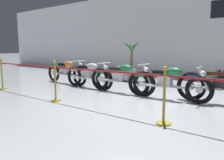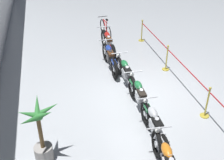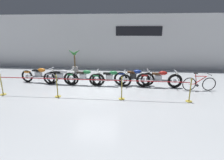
{
  "view_description": "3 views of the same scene",
  "coord_description": "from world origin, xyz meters",
  "px_view_note": "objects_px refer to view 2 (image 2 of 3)",
  "views": [
    {
      "loc": [
        3.01,
        -5.0,
        1.35
      ],
      "look_at": [
        -0.83,
        0.17,
        0.43
      ],
      "focal_mm": 35.0,
      "sensor_mm": 36.0,
      "label": 1
    },
    {
      "loc": [
        -7.43,
        2.96,
        5.39
      ],
      "look_at": [
        0.53,
        1.03,
        0.42
      ],
      "focal_mm": 45.0,
      "sensor_mm": 36.0,
      "label": 2
    },
    {
      "loc": [
        1.78,
        -8.81,
        3.04
      ],
      "look_at": [
        0.9,
        0.1,
        0.46
      ],
      "focal_mm": 28.0,
      "sensor_mm": 36.0,
      "label": 3
    }
  ],
  "objects_px": {
    "motorcycle_green_2": "(139,97)",
    "motorcycle_blue_4": "(110,58)",
    "motorcycle_silver_1": "(154,125)",
    "stanchion_mid_right": "(166,62)",
    "potted_palm_left_of_row": "(41,136)",
    "motorcycle_green_3": "(126,74)",
    "stanchion_far_left": "(204,92)",
    "motorcycle_red_5": "(108,44)",
    "bicycle": "(105,29)",
    "stanchion_far_right": "(142,34)",
    "stanchion_mid_left": "(206,107)"
  },
  "relations": [
    {
      "from": "stanchion_mid_left",
      "to": "stanchion_mid_right",
      "type": "xyz_separation_m",
      "value": [
        3.01,
        0.0,
        0.0
      ]
    },
    {
      "from": "potted_palm_left_of_row",
      "to": "stanchion_far_right",
      "type": "relative_size",
      "value": 1.65
    },
    {
      "from": "motorcycle_green_2",
      "to": "motorcycle_blue_4",
      "type": "distance_m",
      "value": 2.82
    },
    {
      "from": "stanchion_far_right",
      "to": "motorcycle_red_5",
      "type": "bearing_deg",
      "value": 118.47
    },
    {
      "from": "motorcycle_blue_4",
      "to": "motorcycle_green_3",
      "type": "bearing_deg",
      "value": -168.47
    },
    {
      "from": "motorcycle_red_5",
      "to": "stanchion_mid_left",
      "type": "xyz_separation_m",
      "value": [
        -4.96,
        -1.88,
        -0.12
      ]
    },
    {
      "from": "stanchion_far_left",
      "to": "stanchion_mid_right",
      "type": "bearing_deg",
      "value": 0.0
    },
    {
      "from": "motorcycle_green_3",
      "to": "motorcycle_blue_4",
      "type": "relative_size",
      "value": 1.04
    },
    {
      "from": "motorcycle_red_5",
      "to": "stanchion_far_left",
      "type": "relative_size",
      "value": 0.28
    },
    {
      "from": "motorcycle_silver_1",
      "to": "bicycle",
      "type": "bearing_deg",
      "value": -2.48
    },
    {
      "from": "bicycle",
      "to": "motorcycle_blue_4",
      "type": "bearing_deg",
      "value": 170.32
    },
    {
      "from": "motorcycle_silver_1",
      "to": "motorcycle_red_5",
      "type": "relative_size",
      "value": 0.85
    },
    {
      "from": "potted_palm_left_of_row",
      "to": "motorcycle_green_2",
      "type": "bearing_deg",
      "value": -63.99
    },
    {
      "from": "potted_palm_left_of_row",
      "to": "bicycle",
      "type": "bearing_deg",
      "value": -23.22
    },
    {
      "from": "motorcycle_green_3",
      "to": "motorcycle_silver_1",
      "type": "bearing_deg",
      "value": 179.45
    },
    {
      "from": "motorcycle_silver_1",
      "to": "motorcycle_blue_4",
      "type": "height_order",
      "value": "motorcycle_blue_4"
    },
    {
      "from": "motorcycle_green_2",
      "to": "bicycle",
      "type": "bearing_deg",
      "value": -2.66
    },
    {
      "from": "bicycle",
      "to": "stanchion_far_right",
      "type": "relative_size",
      "value": 1.63
    },
    {
      "from": "motorcycle_silver_1",
      "to": "stanchion_mid_left",
      "type": "xyz_separation_m",
      "value": [
        0.55,
        -1.88,
        -0.1
      ]
    },
    {
      "from": "motorcycle_red_5",
      "to": "stanchion_mid_left",
      "type": "bearing_deg",
      "value": -159.25
    },
    {
      "from": "bicycle",
      "to": "stanchion_far_left",
      "type": "relative_size",
      "value": 0.19
    },
    {
      "from": "motorcycle_green_3",
      "to": "stanchion_far_right",
      "type": "bearing_deg",
      "value": -26.74
    },
    {
      "from": "motorcycle_green_2",
      "to": "motorcycle_green_3",
      "type": "bearing_deg",
      "value": 0.44
    },
    {
      "from": "motorcycle_green_2",
      "to": "motorcycle_green_3",
      "type": "height_order",
      "value": "motorcycle_green_2"
    },
    {
      "from": "motorcycle_red_5",
      "to": "stanchion_mid_right",
      "type": "relative_size",
      "value": 2.34
    },
    {
      "from": "motorcycle_green_2",
      "to": "stanchion_mid_left",
      "type": "height_order",
      "value": "stanchion_mid_left"
    },
    {
      "from": "motorcycle_red_5",
      "to": "stanchion_mid_right",
      "type": "bearing_deg",
      "value": -136.0
    },
    {
      "from": "motorcycle_red_5",
      "to": "stanchion_mid_right",
      "type": "height_order",
      "value": "stanchion_mid_right"
    },
    {
      "from": "motorcycle_green_2",
      "to": "motorcycle_blue_4",
      "type": "xyz_separation_m",
      "value": [
        2.81,
        0.28,
        0.02
      ]
    },
    {
      "from": "motorcycle_silver_1",
      "to": "stanchion_mid_right",
      "type": "relative_size",
      "value": 1.99
    },
    {
      "from": "motorcycle_silver_1",
      "to": "motorcycle_blue_4",
      "type": "xyz_separation_m",
      "value": [
        4.17,
        0.24,
        0.02
      ]
    },
    {
      "from": "potted_palm_left_of_row",
      "to": "stanchion_mid_right",
      "type": "xyz_separation_m",
      "value": [
        3.65,
        -4.8,
        -0.43
      ]
    },
    {
      "from": "motorcycle_green_3",
      "to": "stanchion_mid_left",
      "type": "xyz_separation_m",
      "value": [
        -2.29,
        -1.85,
        -0.1
      ]
    },
    {
      "from": "motorcycle_silver_1",
      "to": "motorcycle_red_5",
      "type": "distance_m",
      "value": 5.51
    },
    {
      "from": "bicycle",
      "to": "stanchion_mid_right",
      "type": "xyz_separation_m",
      "value": [
        -3.92,
        -1.56,
        -0.02
      ]
    },
    {
      "from": "motorcycle_green_2",
      "to": "bicycle",
      "type": "height_order",
      "value": "bicycle"
    },
    {
      "from": "stanchion_far_left",
      "to": "stanchion_mid_right",
      "type": "relative_size",
      "value": 8.36
    },
    {
      "from": "motorcycle_red_5",
      "to": "motorcycle_green_2",
      "type": "bearing_deg",
      "value": -179.51
    },
    {
      "from": "motorcycle_silver_1",
      "to": "potted_palm_left_of_row",
      "type": "height_order",
      "value": "potted_palm_left_of_row"
    },
    {
      "from": "motorcycle_blue_4",
      "to": "stanchion_mid_left",
      "type": "relative_size",
      "value": 2.16
    },
    {
      "from": "stanchion_mid_left",
      "to": "stanchion_mid_right",
      "type": "relative_size",
      "value": 1.0
    },
    {
      "from": "stanchion_far_right",
      "to": "stanchion_mid_right",
      "type": "bearing_deg",
      "value": 180.0
    },
    {
      "from": "motorcycle_silver_1",
      "to": "motorcycle_green_2",
      "type": "xyz_separation_m",
      "value": [
        1.36,
        -0.04,
        0.0
      ]
    },
    {
      "from": "stanchion_mid_left",
      "to": "motorcycle_blue_4",
      "type": "bearing_deg",
      "value": 30.43
    },
    {
      "from": "bicycle",
      "to": "motorcycle_silver_1",
      "type": "bearing_deg",
      "value": 177.52
    },
    {
      "from": "motorcycle_green_3",
      "to": "stanchion_mid_left",
      "type": "height_order",
      "value": "stanchion_mid_left"
    },
    {
      "from": "motorcycle_red_5",
      "to": "stanchion_far_left",
      "type": "height_order",
      "value": "stanchion_far_left"
    },
    {
      "from": "stanchion_far_left",
      "to": "stanchion_far_right",
      "type": "height_order",
      "value": "same"
    },
    {
      "from": "potted_palm_left_of_row",
      "to": "stanchion_mid_right",
      "type": "distance_m",
      "value": 6.05
    },
    {
      "from": "motorcycle_silver_1",
      "to": "potted_palm_left_of_row",
      "type": "xyz_separation_m",
      "value": [
        -0.08,
        2.92,
        0.32
      ]
    }
  ]
}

